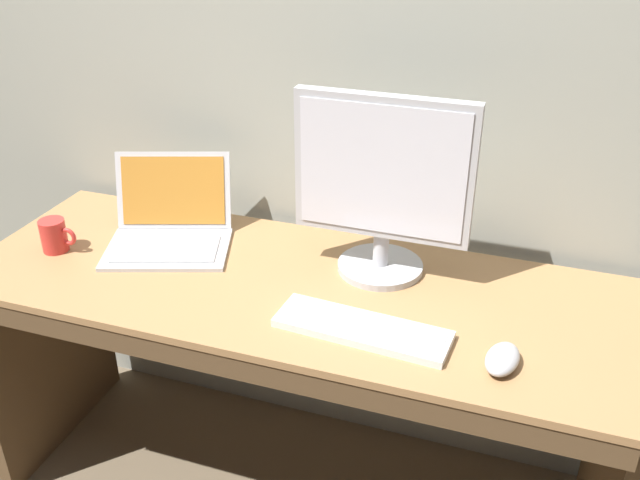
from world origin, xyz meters
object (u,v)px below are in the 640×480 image
object	(u,v)px
wired_keyboard	(362,329)
computer_mouse	(502,359)
laptop_silver	(170,223)
external_monitor	(383,184)
coffee_mug	(55,236)

from	to	relation	value
wired_keyboard	computer_mouse	distance (m)	0.32
laptop_silver	computer_mouse	world-z (taller)	laptop_silver
external_monitor	computer_mouse	world-z (taller)	external_monitor
wired_keyboard	coffee_mug	xyz separation A→B (m)	(-0.92, 0.10, 0.04)
wired_keyboard	coffee_mug	distance (m)	0.93
computer_mouse	coffee_mug	bearing A→B (deg)	-176.07
computer_mouse	external_monitor	bearing A→B (deg)	149.28
external_monitor	laptop_silver	bearing A→B (deg)	-178.16
laptop_silver	computer_mouse	bearing A→B (deg)	-16.11
external_monitor	coffee_mug	distance (m)	0.93
laptop_silver	external_monitor	xyz separation A→B (m)	(0.61, 0.02, 0.20)
laptop_silver	external_monitor	world-z (taller)	external_monitor
laptop_silver	wired_keyboard	size ratio (longest dim) A/B	1.00
laptop_silver	computer_mouse	xyz separation A→B (m)	(0.97, -0.28, -0.03)
external_monitor	coffee_mug	xyz separation A→B (m)	(-0.89, -0.18, -0.21)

